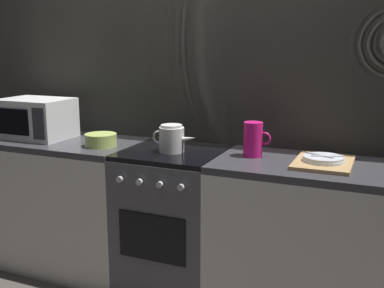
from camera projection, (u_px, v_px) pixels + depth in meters
The scene contains 10 objects.
ground_plane at pixel (175, 285), 3.04m from camera, with size 8.00×8.00×0.00m, color #47423D.
back_wall at pixel (194, 96), 3.07m from camera, with size 3.60×0.05×2.40m.
counter_left at pixel (59, 201), 3.29m from camera, with size 1.20×0.60×0.90m.
stove_unit at pixel (174, 220), 2.94m from camera, with size 0.60×0.63×0.90m.
counter_right at pixel (321, 243), 2.59m from camera, with size 1.20×0.60×0.90m.
microwave at pixel (36, 118), 3.20m from camera, with size 0.46×0.35×0.27m.
kettle at pixel (172, 139), 2.79m from camera, with size 0.28×0.15×0.17m.
mixing_bowl at pixel (101, 140), 2.95m from camera, with size 0.20×0.20×0.08m, color #B7D166.
pitcher at pixel (253, 139), 2.67m from camera, with size 0.16×0.11×0.20m.
dish_pile at pixel (323, 161), 2.51m from camera, with size 0.30×0.40×0.06m.
Camera 1 is at (1.19, -2.50, 1.54)m, focal length 43.68 mm.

